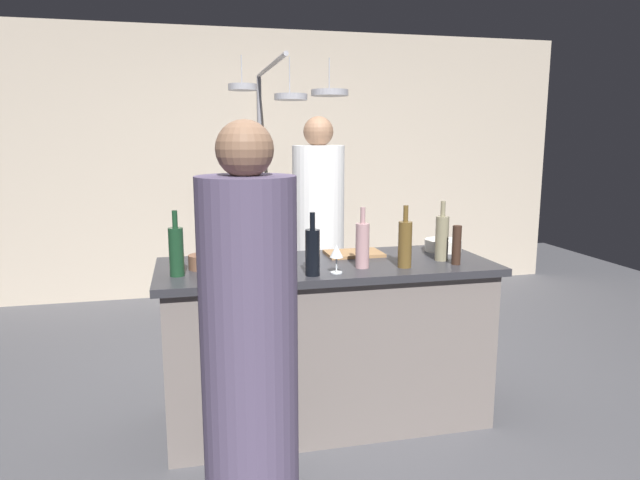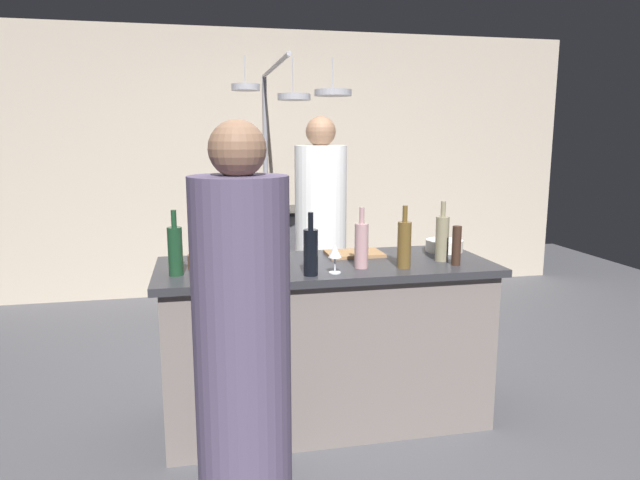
% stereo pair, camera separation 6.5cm
% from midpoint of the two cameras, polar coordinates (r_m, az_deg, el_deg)
% --- Properties ---
extents(ground_plane, '(9.00, 9.00, 0.00)m').
position_cam_midpoint_polar(ground_plane, '(3.38, 0.04, -17.38)').
color(ground_plane, '#4C4C51').
extents(back_wall, '(6.40, 0.16, 2.60)m').
position_cam_midpoint_polar(back_wall, '(5.81, -6.52, 7.56)').
color(back_wall, '#BCAD99').
rests_on(back_wall, ground_plane).
extents(kitchen_island, '(1.80, 0.72, 0.90)m').
position_cam_midpoint_polar(kitchen_island, '(3.20, 0.04, -10.18)').
color(kitchen_island, slate).
rests_on(kitchen_island, ground_plane).
extents(stove_range, '(0.80, 0.64, 0.89)m').
position_cam_midpoint_polar(stove_range, '(5.52, -5.84, -1.50)').
color(stove_range, '#47474C').
rests_on(stove_range, ground_plane).
extents(chef, '(0.36, 0.36, 1.71)m').
position_cam_midpoint_polar(chef, '(4.02, -0.62, -0.84)').
color(chef, white).
rests_on(chef, ground_plane).
extents(bar_stool_left, '(0.28, 0.28, 0.68)m').
position_cam_midpoint_polar(bar_stool_left, '(2.59, -8.10, -17.26)').
color(bar_stool_left, '#4C4C51').
rests_on(bar_stool_left, ground_plane).
extents(guest_left, '(0.34, 0.34, 1.63)m').
position_cam_midpoint_polar(guest_left, '(2.09, -7.96, -12.69)').
color(guest_left, '#594C6B').
rests_on(guest_left, ground_plane).
extents(overhead_pot_rack, '(0.89, 1.56, 2.17)m').
position_cam_midpoint_polar(overhead_pot_rack, '(4.77, -4.39, 11.68)').
color(overhead_pot_rack, gray).
rests_on(overhead_pot_rack, ground_plane).
extents(cutting_board, '(0.32, 0.22, 0.02)m').
position_cam_midpoint_polar(cutting_board, '(3.28, 2.86, -1.36)').
color(cutting_board, '#997047').
rests_on(cutting_board, kitchen_island).
extents(pepper_mill, '(0.05, 0.05, 0.21)m').
position_cam_midpoint_polar(pepper_mill, '(3.09, 12.98, -0.51)').
color(pepper_mill, '#382319').
rests_on(pepper_mill, kitchen_island).
extents(wine_bottle_dark, '(0.07, 0.07, 0.31)m').
position_cam_midpoint_polar(wine_bottle_dark, '(2.77, -1.43, -1.13)').
color(wine_bottle_dark, black).
rests_on(wine_bottle_dark, kitchen_island).
extents(wine_bottle_white, '(0.07, 0.07, 0.33)m').
position_cam_midpoint_polar(wine_bottle_white, '(3.17, 11.58, 0.27)').
color(wine_bottle_white, gray).
rests_on(wine_bottle_white, kitchen_island).
extents(wine_bottle_green, '(0.07, 0.07, 0.32)m').
position_cam_midpoint_polar(wine_bottle_green, '(2.86, -14.88, -1.03)').
color(wine_bottle_green, '#193D23').
rests_on(wine_bottle_green, kitchen_island).
extents(wine_bottle_amber, '(0.07, 0.07, 0.33)m').
position_cam_midpoint_polar(wine_bottle_amber, '(2.97, 7.92, -0.33)').
color(wine_bottle_amber, brown).
rests_on(wine_bottle_amber, kitchen_island).
extents(wine_bottle_rose, '(0.07, 0.07, 0.32)m').
position_cam_midpoint_polar(wine_bottle_rose, '(2.94, 3.66, -0.45)').
color(wine_bottle_rose, '#B78C8E').
rests_on(wine_bottle_rose, kitchen_island).
extents(wine_glass_near_left_guest, '(0.07, 0.07, 0.15)m').
position_cam_midpoint_polar(wine_glass_near_left_guest, '(3.11, 7.88, -0.27)').
color(wine_glass_near_left_guest, silver).
rests_on(wine_glass_near_left_guest, kitchen_island).
extents(wine_glass_near_right_guest, '(0.07, 0.07, 0.15)m').
position_cam_midpoint_polar(wine_glass_near_right_guest, '(2.76, -4.70, -1.54)').
color(wine_glass_near_right_guest, silver).
rests_on(wine_glass_near_right_guest, kitchen_island).
extents(wine_glass_by_chef, '(0.07, 0.07, 0.15)m').
position_cam_midpoint_polar(wine_glass_by_chef, '(2.82, 1.01, -1.27)').
color(wine_glass_by_chef, silver).
rests_on(wine_glass_by_chef, kitchen_island).
extents(mixing_bowl_ceramic, '(0.22, 0.22, 0.07)m').
position_cam_midpoint_polar(mixing_bowl_ceramic, '(3.46, 11.74, -0.51)').
color(mixing_bowl_ceramic, silver).
rests_on(mixing_bowl_ceramic, kitchen_island).
extents(mixing_bowl_wooden, '(0.15, 0.15, 0.07)m').
position_cam_midpoint_polar(mixing_bowl_wooden, '(3.00, -12.26, -2.16)').
color(mixing_bowl_wooden, brown).
rests_on(mixing_bowl_wooden, kitchen_island).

